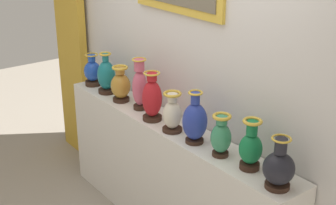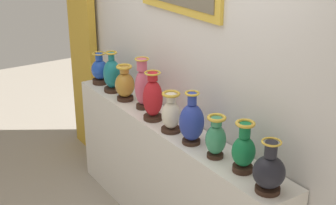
{
  "view_description": "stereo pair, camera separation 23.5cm",
  "coord_description": "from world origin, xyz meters",
  "px_view_note": "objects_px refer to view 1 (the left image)",
  "views": [
    {
      "loc": [
        2.71,
        -2.06,
        2.53
      ],
      "look_at": [
        0.0,
        0.0,
        1.16
      ],
      "focal_mm": 51.79,
      "sensor_mm": 36.0,
      "label": 1
    },
    {
      "loc": [
        2.85,
        -1.87,
        2.53
      ],
      "look_at": [
        0.0,
        0.0,
        1.16
      ],
      "focal_mm": 51.79,
      "sensor_mm": 36.0,
      "label": 2
    }
  ],
  "objects_px": {
    "vase_ochre": "(121,85)",
    "vase_ivory": "(172,114)",
    "vase_teal": "(106,76)",
    "vase_onyx": "(279,168)",
    "vase_sapphire": "(92,72)",
    "vase_emerald": "(251,148)",
    "vase_cobalt": "(195,121)",
    "vase_jade": "(221,136)",
    "vase_rose": "(140,86)",
    "vase_crimson": "(152,99)"
  },
  "relations": [
    {
      "from": "vase_ochre",
      "to": "vase_ivory",
      "type": "height_order",
      "value": "vase_ochre"
    },
    {
      "from": "vase_teal",
      "to": "vase_onyx",
      "type": "xyz_separation_m",
      "value": [
        2.0,
        -0.01,
        -0.03
      ]
    },
    {
      "from": "vase_sapphire",
      "to": "vase_onyx",
      "type": "distance_m",
      "value": 2.25
    },
    {
      "from": "vase_emerald",
      "to": "vase_onyx",
      "type": "bearing_deg",
      "value": -7.66
    },
    {
      "from": "vase_cobalt",
      "to": "vase_jade",
      "type": "xyz_separation_m",
      "value": [
        0.26,
        0.01,
        -0.02
      ]
    },
    {
      "from": "vase_jade",
      "to": "vase_emerald",
      "type": "height_order",
      "value": "vase_emerald"
    },
    {
      "from": "vase_ochre",
      "to": "vase_cobalt",
      "type": "xyz_separation_m",
      "value": [
        0.99,
        -0.01,
        0.02
      ]
    },
    {
      "from": "vase_cobalt",
      "to": "vase_emerald",
      "type": "distance_m",
      "value": 0.5
    },
    {
      "from": "vase_sapphire",
      "to": "vase_cobalt",
      "type": "xyz_separation_m",
      "value": [
        1.49,
        -0.02,
        0.03
      ]
    },
    {
      "from": "vase_cobalt",
      "to": "vase_sapphire",
      "type": "bearing_deg",
      "value": 179.37
    },
    {
      "from": "vase_sapphire",
      "to": "vase_ochre",
      "type": "xyz_separation_m",
      "value": [
        0.5,
        -0.01,
        0.01
      ]
    },
    {
      "from": "vase_jade",
      "to": "vase_emerald",
      "type": "xyz_separation_m",
      "value": [
        0.24,
        0.03,
        0.01
      ]
    },
    {
      "from": "vase_sapphire",
      "to": "vase_ivory",
      "type": "relative_size",
      "value": 0.98
    },
    {
      "from": "vase_rose",
      "to": "vase_crimson",
      "type": "bearing_deg",
      "value": -11.28
    },
    {
      "from": "vase_jade",
      "to": "vase_onyx",
      "type": "relative_size",
      "value": 0.9
    },
    {
      "from": "vase_sapphire",
      "to": "vase_emerald",
      "type": "relative_size",
      "value": 0.89
    },
    {
      "from": "vase_sapphire",
      "to": "vase_rose",
      "type": "relative_size",
      "value": 0.7
    },
    {
      "from": "vase_sapphire",
      "to": "vase_jade",
      "type": "height_order",
      "value": "vase_sapphire"
    },
    {
      "from": "vase_cobalt",
      "to": "vase_onyx",
      "type": "height_order",
      "value": "vase_cobalt"
    },
    {
      "from": "vase_emerald",
      "to": "vase_ivory",
      "type": "bearing_deg",
      "value": -176.22
    },
    {
      "from": "vase_jade",
      "to": "vase_ochre",
      "type": "bearing_deg",
      "value": -179.92
    },
    {
      "from": "vase_sapphire",
      "to": "vase_jade",
      "type": "xyz_separation_m",
      "value": [
        1.75,
        -0.0,
        0.01
      ]
    },
    {
      "from": "vase_crimson",
      "to": "vase_onyx",
      "type": "xyz_separation_m",
      "value": [
        1.26,
        0.01,
        -0.04
      ]
    },
    {
      "from": "vase_rose",
      "to": "vase_jade",
      "type": "distance_m",
      "value": 1.0
    },
    {
      "from": "vase_onyx",
      "to": "vase_jade",
      "type": "bearing_deg",
      "value": 179.17
    },
    {
      "from": "vase_teal",
      "to": "vase_cobalt",
      "type": "relative_size",
      "value": 0.96
    },
    {
      "from": "vase_teal",
      "to": "vase_jade",
      "type": "bearing_deg",
      "value": -0.26
    },
    {
      "from": "vase_ochre",
      "to": "vase_cobalt",
      "type": "height_order",
      "value": "vase_cobalt"
    },
    {
      "from": "vase_sapphire",
      "to": "vase_crimson",
      "type": "distance_m",
      "value": 0.99
    },
    {
      "from": "vase_teal",
      "to": "vase_jade",
      "type": "distance_m",
      "value": 1.5
    },
    {
      "from": "vase_cobalt",
      "to": "vase_onyx",
      "type": "bearing_deg",
      "value": 0.33
    },
    {
      "from": "vase_crimson",
      "to": "vase_emerald",
      "type": "xyz_separation_m",
      "value": [
        1.0,
        0.05,
        -0.03
      ]
    },
    {
      "from": "vase_rose",
      "to": "vase_jade",
      "type": "height_order",
      "value": "vase_rose"
    },
    {
      "from": "vase_teal",
      "to": "vase_crimson",
      "type": "bearing_deg",
      "value": -2.02
    },
    {
      "from": "vase_teal",
      "to": "vase_cobalt",
      "type": "bearing_deg",
      "value": -0.84
    },
    {
      "from": "vase_crimson",
      "to": "vase_ivory",
      "type": "xyz_separation_m",
      "value": [
        0.26,
        -0.0,
        -0.04
      ]
    },
    {
      "from": "vase_teal",
      "to": "vase_rose",
      "type": "relative_size",
      "value": 0.86
    },
    {
      "from": "vase_cobalt",
      "to": "vase_ochre",
      "type": "bearing_deg",
      "value": 179.43
    },
    {
      "from": "vase_sapphire",
      "to": "vase_ochre",
      "type": "relative_size",
      "value": 0.96
    },
    {
      "from": "vase_ivory",
      "to": "vase_onyx",
      "type": "height_order",
      "value": "vase_onyx"
    },
    {
      "from": "vase_jade",
      "to": "vase_rose",
      "type": "bearing_deg",
      "value": 178.36
    },
    {
      "from": "vase_teal",
      "to": "vase_ivory",
      "type": "xyz_separation_m",
      "value": [
        1.0,
        -0.03,
        -0.02
      ]
    },
    {
      "from": "vase_teal",
      "to": "vase_emerald",
      "type": "height_order",
      "value": "vase_teal"
    },
    {
      "from": "vase_sapphire",
      "to": "vase_emerald",
      "type": "height_order",
      "value": "vase_emerald"
    },
    {
      "from": "vase_teal",
      "to": "vase_emerald",
      "type": "xyz_separation_m",
      "value": [
        1.74,
        0.02,
        -0.01
      ]
    },
    {
      "from": "vase_ochre",
      "to": "vase_ivory",
      "type": "bearing_deg",
      "value": -1.5
    },
    {
      "from": "vase_ivory",
      "to": "vase_onyx",
      "type": "distance_m",
      "value": 1.0
    },
    {
      "from": "vase_ivory",
      "to": "vase_onyx",
      "type": "relative_size",
      "value": 0.93
    },
    {
      "from": "vase_emerald",
      "to": "vase_teal",
      "type": "bearing_deg",
      "value": -179.31
    },
    {
      "from": "vase_ivory",
      "to": "vase_ochre",
      "type": "bearing_deg",
      "value": 178.5
    }
  ]
}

